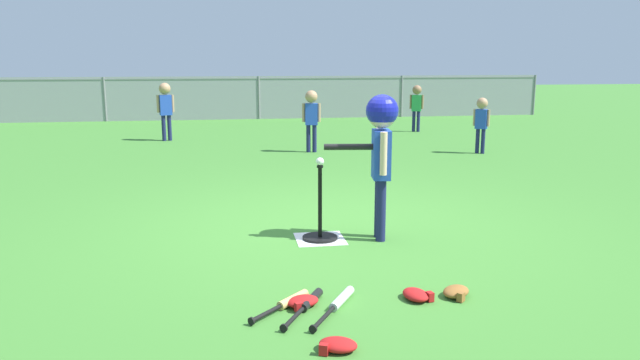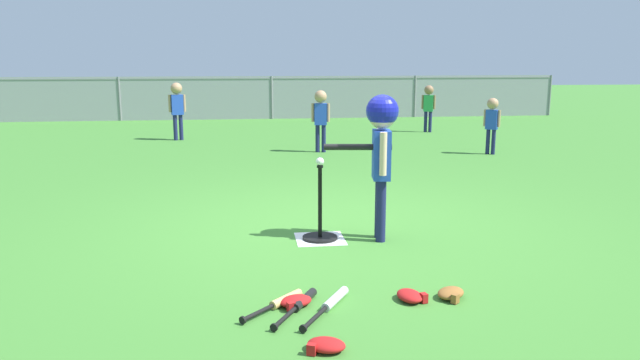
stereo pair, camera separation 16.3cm
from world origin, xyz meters
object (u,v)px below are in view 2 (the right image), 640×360
object	(u,v)px
fielder_deep_center	(321,113)
spare_bat_silver	(331,303)
batting_tee	(320,228)
batter_child	(381,137)
spare_bat_wood	(280,302)
baseball_on_tee	(320,161)
glove_by_plate	(451,293)
glove_tossed_aside	(410,296)
fielder_deep_right	(177,103)
glove_outfield_drop	(326,345)
fielder_near_left	(492,118)
spare_bat_black	(300,303)
fielder_deep_left	(429,102)
glove_near_bats	(295,301)

from	to	relation	value
fielder_deep_center	spare_bat_silver	bearing A→B (deg)	-96.77
batting_tee	batter_child	bearing A→B (deg)	-7.72
spare_bat_wood	baseball_on_tee	bearing A→B (deg)	72.79
spare_bat_wood	glove_by_plate	size ratio (longest dim) A/B	1.62
baseball_on_tee	glove_tossed_aside	bearing A→B (deg)	-73.94
spare_bat_silver	spare_bat_wood	size ratio (longest dim) A/B	1.38
fielder_deep_right	spare_bat_silver	size ratio (longest dim) A/B	1.89
glove_outfield_drop	fielder_near_left	bearing A→B (deg)	60.46
baseball_on_tee	spare_bat_black	xyz separation A→B (m)	(-0.32, -1.51, -0.69)
batting_tee	spare_bat_silver	xyz separation A→B (m)	(-0.12, -1.52, -0.08)
glove_by_plate	fielder_deep_left	bearing A→B (deg)	73.65
fielder_near_left	fielder_deep_right	bearing A→B (deg)	155.23
batting_tee	glove_tossed_aside	world-z (taller)	batting_tee
spare_bat_silver	spare_bat_wood	bearing A→B (deg)	171.13
glove_by_plate	glove_outfield_drop	bearing A→B (deg)	-146.12
batting_tee	glove_by_plate	xyz separation A→B (m)	(0.72, -1.48, -0.07)
batting_tee	glove_tossed_aside	xyz separation A→B (m)	(0.43, -1.49, -0.07)
spare_bat_wood	spare_bat_black	size ratio (longest dim) A/B	0.78
batting_tee	batter_child	size ratio (longest dim) A/B	0.52
glove_by_plate	glove_near_bats	xyz separation A→B (m)	(-1.07, -0.00, 0.00)
spare_bat_black	glove_by_plate	world-z (taller)	glove_by_plate
fielder_near_left	glove_near_bats	xyz separation A→B (m)	(-3.89, -6.02, -0.58)
glove_outfield_drop	glove_by_plate	bearing A→B (deg)	33.88
spare_bat_black	spare_bat_wood	bearing A→B (deg)	162.33
glove_tossed_aside	glove_by_plate	bearing A→B (deg)	1.74
fielder_deep_left	glove_near_bats	xyz separation A→B (m)	(-3.78, -9.23, -0.63)
glove_by_plate	fielder_deep_center	bearing A→B (deg)	90.39
baseball_on_tee	batter_child	xyz separation A→B (m)	(0.53, -0.07, 0.21)
fielder_deep_left	spare_bat_wood	size ratio (longest dim) A/B	2.36
spare_bat_wood	glove_by_plate	distance (m)	1.17
baseball_on_tee	spare_bat_wood	world-z (taller)	baseball_on_tee
spare_bat_silver	fielder_deep_right	bearing A→B (deg)	102.13
baseball_on_tee	spare_bat_black	world-z (taller)	baseball_on_tee
baseball_on_tee	fielder_deep_center	size ratio (longest dim) A/B	0.07
glove_by_plate	baseball_on_tee	bearing A→B (deg)	115.87
glove_near_bats	glove_outfield_drop	bearing A→B (deg)	-79.90
spare_bat_wood	glove_outfield_drop	world-z (taller)	glove_outfield_drop
batting_tee	glove_near_bats	xyz separation A→B (m)	(-0.35, -1.48, -0.07)
fielder_deep_center	batting_tee	bearing A→B (deg)	-97.44
spare_bat_wood	glove_outfield_drop	bearing A→B (deg)	-71.84
spare_bat_wood	glove_near_bats	size ratio (longest dim) A/B	1.68
fielder_deep_center	glove_outfield_drop	distance (m)	7.35
glove_near_bats	glove_tossed_aside	world-z (taller)	same
fielder_near_left	glove_outfield_drop	bearing A→B (deg)	-119.54
batter_child	glove_near_bats	distance (m)	1.89
batter_child	spare_bat_wood	size ratio (longest dim) A/B	2.98
baseball_on_tee	glove_tossed_aside	world-z (taller)	baseball_on_tee
batting_tee	fielder_deep_center	bearing A→B (deg)	82.56
fielder_near_left	fielder_deep_left	xyz separation A→B (m)	(-0.11, 3.21, 0.05)
fielder_deep_right	spare_bat_wood	xyz separation A→B (m)	(1.51, -8.55, -0.71)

